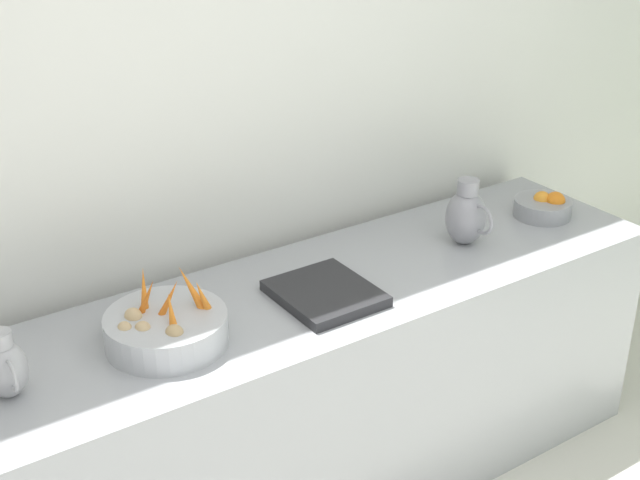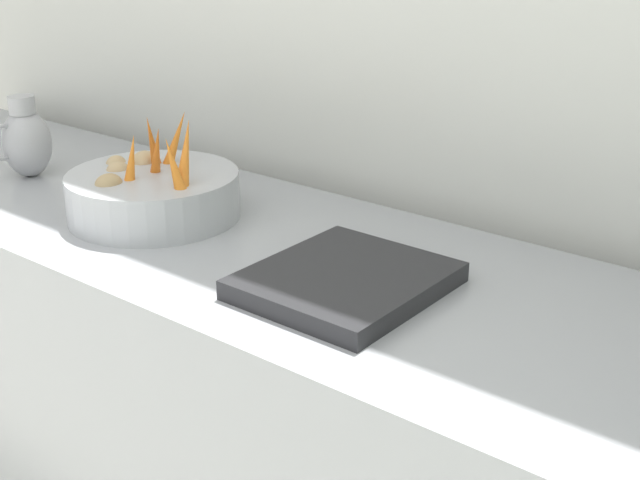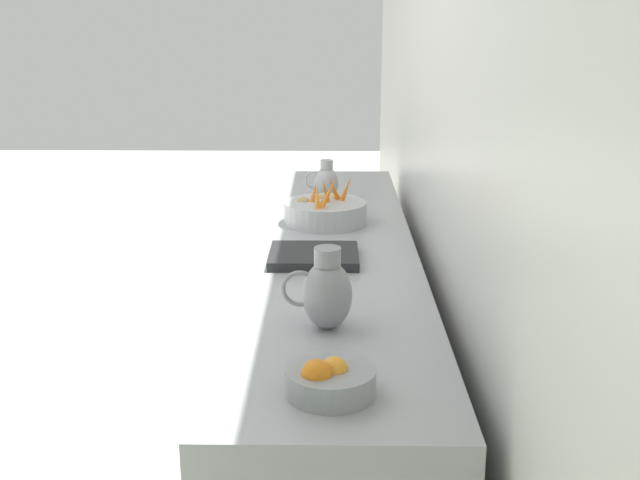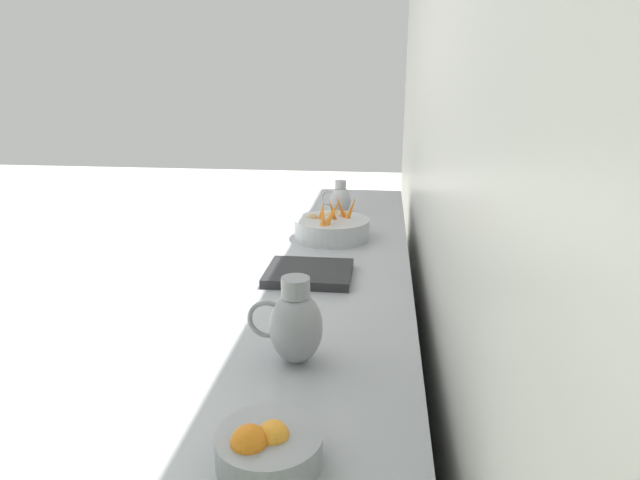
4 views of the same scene
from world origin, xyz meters
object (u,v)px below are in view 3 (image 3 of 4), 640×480
object	(u,v)px
vegetable_colander	(325,212)
metal_pitcher_short	(326,182)
metal_pitcher_tall	(326,292)
orange_bowl	(329,380)

from	to	relation	value
vegetable_colander	metal_pitcher_short	size ratio (longest dim) A/B	1.83
metal_pitcher_tall	metal_pitcher_short	size ratio (longest dim) A/B	1.25
vegetable_colander	metal_pitcher_short	world-z (taller)	vegetable_colander
orange_bowl	vegetable_colander	bearing A→B (deg)	-89.21
vegetable_colander	metal_pitcher_tall	distance (m)	1.22
metal_pitcher_short	orange_bowl	bearing A→B (deg)	90.60
orange_bowl	metal_pitcher_tall	bearing A→B (deg)	-88.65
metal_pitcher_tall	vegetable_colander	bearing A→B (deg)	-89.41
metal_pitcher_short	vegetable_colander	bearing A→B (deg)	89.95
orange_bowl	metal_pitcher_short	distance (m)	2.12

